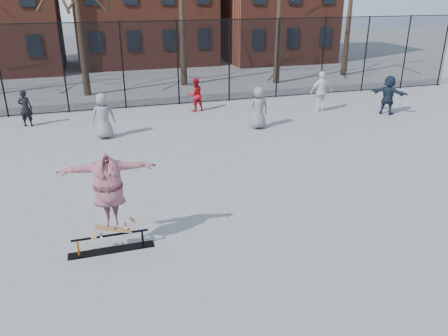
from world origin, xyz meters
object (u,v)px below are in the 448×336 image
object	(u,v)px
skater	(110,196)
bystander_red	(195,95)
bystander_grey	(103,116)
bystander_navy	(388,95)
bystander_black	(26,108)
bystander_white	(321,92)
skateboard	(114,232)
skate_rail	(111,244)
bystander_extra	(259,108)

from	to	relation	value
skater	bystander_red	bearing A→B (deg)	72.32
bystander_grey	bystander_navy	xyz separation A→B (m)	(12.49, -0.19, 0.01)
bystander_black	bystander_red	size ratio (longest dim) A/B	0.99
bystander_grey	bystander_white	xyz separation A→B (m)	(9.80, 1.10, 0.06)
skateboard	skater	xyz separation A→B (m)	(0.00, 0.00, 0.86)
bystander_red	bystander_white	bearing A→B (deg)	152.07
bystander_black	bystander_navy	distance (m)	15.74
skateboard	bystander_black	size ratio (longest dim) A/B	0.56
bystander_white	bystander_navy	xyz separation A→B (m)	(2.69, -1.29, -0.05)
skateboard	bystander_red	xyz separation A→B (m)	(4.49, 10.99, 0.31)
bystander_red	bystander_navy	world-z (taller)	bystander_navy
skate_rail	bystander_white	world-z (taller)	bystander_white
skateboard	bystander_extra	distance (m)	9.83
skateboard	skater	world-z (taller)	skater
bystander_black	skater	bearing A→B (deg)	120.25
bystander_white	skater	bearing A→B (deg)	43.58
skateboard	bystander_extra	bearing A→B (deg)	50.16
bystander_black	bystander_grey	bearing A→B (deg)	154.97
skate_rail	bystander_navy	xyz separation A→B (m)	(12.78, 7.89, 0.72)
skater	bystander_white	size ratio (longest dim) A/B	1.08
skateboard	bystander_extra	world-z (taller)	bystander_extra
bystander_black	bystander_white	bearing A→B (deg)	-170.99
skater	bystander_red	xyz separation A→B (m)	(4.49, 10.99, -0.55)
bystander_white	skate_rail	bearing A→B (deg)	43.35
bystander_red	bystander_white	world-z (taller)	bystander_white
skateboard	bystander_grey	distance (m)	8.09
bystander_grey	bystander_black	bearing A→B (deg)	-40.41
skater	skate_rail	bearing A→B (deg)	-175.45
skate_rail	skateboard	size ratio (longest dim) A/B	2.16
skate_rail	bystander_extra	world-z (taller)	bystander_extra
bystander_grey	bystander_red	size ratio (longest dim) A/B	1.13
bystander_red	skateboard	bearing A→B (deg)	57.99
bystander_black	bystander_extra	world-z (taller)	bystander_extra
bystander_red	bystander_extra	size ratio (longest dim) A/B	0.89
skater	bystander_grey	size ratio (longest dim) A/B	1.15
bystander_grey	bystander_navy	distance (m)	12.49
bystander_white	bystander_extra	world-z (taller)	bystander_white
bystander_extra	bystander_black	bearing A→B (deg)	-23.98
skater	bystander_red	size ratio (longest dim) A/B	1.30
skate_rail	bystander_grey	xyz separation A→B (m)	(0.29, 8.08, 0.71)
skater	bystander_extra	distance (m)	9.84
bystander_black	bystander_white	distance (m)	12.89
skateboard	bystander_grey	bearing A→B (deg)	88.49
bystander_black	bystander_navy	world-z (taller)	bystander_navy
skater	bystander_white	xyz separation A→B (m)	(10.01, 9.18, -0.39)
skate_rail	bystander_red	distance (m)	11.92
bystander_red	bystander_extra	distance (m)	3.89
skate_rail	bystander_grey	distance (m)	8.12
skate_rail	skateboard	distance (m)	0.31
skate_rail	skateboard	xyz separation A→B (m)	(0.08, 0.00, 0.30)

